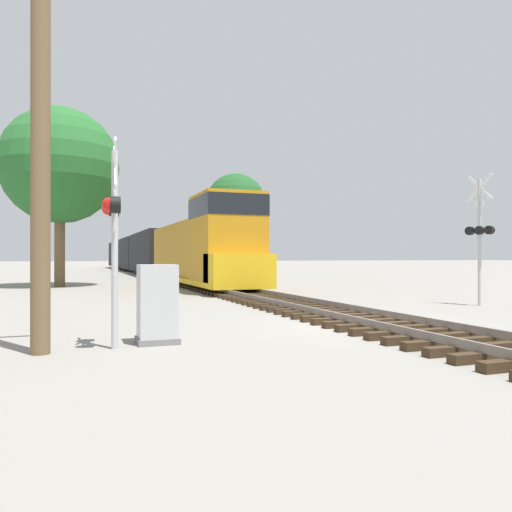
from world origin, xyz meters
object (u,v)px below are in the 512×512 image
(crossing_signal_near, at_px, (113,221))
(tree_far_right, at_px, (60,166))
(tree_deep_background, at_px, (214,219))
(freight_train, at_px, (144,254))
(relay_cabinet, at_px, (157,304))
(tree_mid_background, at_px, (236,204))
(crossing_signal_far, at_px, (480,233))
(utility_pole, at_px, (41,119))

(crossing_signal_near, bearing_deg, tree_far_right, -173.43)
(tree_deep_background, bearing_deg, freight_train, 176.51)
(tree_deep_background, bearing_deg, relay_cabinet, -106.90)
(relay_cabinet, bearing_deg, tree_mid_background, 70.00)
(freight_train, xyz_separation_m, relay_cabinet, (-5.28, -41.89, -1.28))
(crossing_signal_far, height_order, utility_pole, utility_pole)
(tree_mid_background, bearing_deg, freight_train, 156.61)
(tree_deep_background, bearing_deg, tree_mid_background, -68.31)
(relay_cabinet, relative_size, tree_far_right, 0.15)
(tree_mid_background, bearing_deg, crossing_signal_near, -110.96)
(freight_train, relative_size, utility_pole, 8.19)
(freight_train, xyz_separation_m, utility_pole, (-7.36, -42.29, 2.03))
(freight_train, xyz_separation_m, tree_mid_background, (8.61, -3.72, 4.98))
(tree_deep_background, bearing_deg, crossing_signal_near, -107.84)
(tree_mid_background, bearing_deg, utility_pole, -112.49)
(crossing_signal_near, distance_m, tree_deep_background, 44.02)
(tree_far_right, height_order, tree_deep_background, tree_far_right)
(tree_deep_background, bearing_deg, utility_pole, -109.31)
(crossing_signal_near, xyz_separation_m, tree_far_right, (-1.39, 20.92, 4.51))
(tree_far_right, relative_size, tree_deep_background, 1.29)
(freight_train, height_order, crossing_signal_near, freight_train)
(crossing_signal_far, distance_m, tree_far_right, 22.29)
(freight_train, distance_m, tree_far_right, 23.11)
(crossing_signal_near, bearing_deg, tree_mid_background, 161.80)
(freight_train, height_order, tree_deep_background, tree_deep_background)
(freight_train, height_order, utility_pole, utility_pole)
(tree_far_right, xyz_separation_m, tree_deep_background, (14.84, 20.86, -1.09))
(crossing_signal_far, xyz_separation_m, tree_mid_background, (2.20, 34.43, 4.49))
(utility_pole, distance_m, tree_deep_background, 44.37)
(crossing_signal_far, bearing_deg, relay_cabinet, 89.82)
(tree_far_right, bearing_deg, tree_mid_background, 47.45)
(utility_pole, distance_m, tree_mid_background, 41.84)
(relay_cabinet, height_order, utility_pole, utility_pole)
(tree_far_right, xyz_separation_m, tree_mid_background, (16.14, 17.58, 0.16))
(crossing_signal_near, height_order, tree_deep_background, tree_deep_background)
(freight_train, xyz_separation_m, tree_far_right, (-7.53, -21.31, 4.82))
(crossing_signal_far, bearing_deg, utility_pole, 88.82)
(relay_cabinet, bearing_deg, tree_far_right, 96.23)
(tree_mid_background, distance_m, tree_deep_background, 3.75)
(freight_train, bearing_deg, crossing_signal_near, -98.27)
(freight_train, relative_size, crossing_signal_near, 17.10)
(utility_pole, relative_size, tree_deep_background, 1.01)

